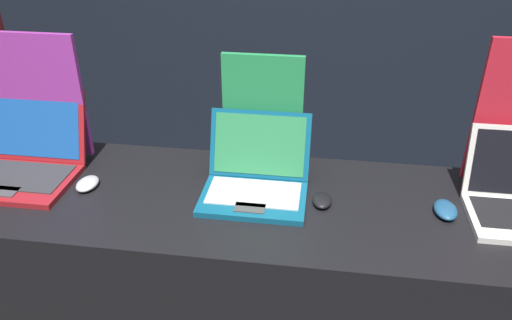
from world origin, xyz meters
TOP-DOWN VIEW (x-y plane):
  - display_counter at (0.00, 0.31)m, footprint 2.16×0.63m
  - laptop_front at (-0.85, 0.36)m, footprint 0.39×0.36m
  - mouse_front at (-0.60, 0.30)m, footprint 0.07×0.10m
  - promo_stand_front at (-0.85, 0.50)m, footprint 0.39×0.07m
  - laptop_middle at (-0.02, 0.36)m, footprint 0.35×0.33m
  - mouse_middle at (0.21, 0.32)m, footprint 0.06×0.09m
  - promo_stand_middle at (-0.02, 0.53)m, footprint 0.28×0.07m
  - mouse_back at (0.60, 0.32)m, footprint 0.07×0.11m

SIDE VIEW (x-z plane):
  - display_counter at x=0.00m, z-range 0.00..0.97m
  - mouse_middle at x=0.21m, z-range 0.97..1.00m
  - mouse_front at x=-0.60m, z-range 0.97..1.00m
  - mouse_back at x=0.60m, z-range 0.97..1.00m
  - laptop_middle at x=-0.02m, z-range 0.91..1.15m
  - laptop_front at x=-0.85m, z-range 0.90..1.17m
  - promo_stand_middle at x=-0.02m, z-range 0.96..1.39m
  - promo_stand_front at x=-0.85m, z-range 0.96..1.44m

